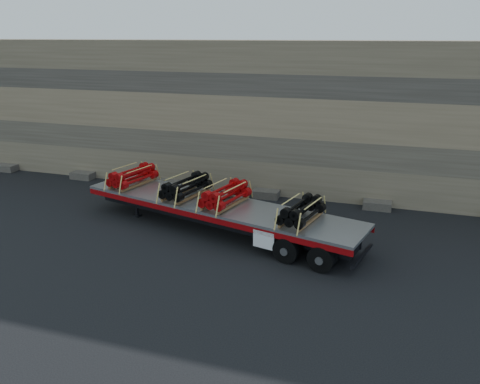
# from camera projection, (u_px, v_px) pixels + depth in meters

# --- Properties ---
(ground) EXTENTS (120.00, 120.00, 0.00)m
(ground) POSITION_uv_depth(u_px,v_px,m) (186.00, 230.00, 18.21)
(ground) COLOR black
(ground) RESTS_ON ground
(rock_wall) EXTENTS (44.00, 3.00, 7.00)m
(rock_wall) POSITION_uv_depth(u_px,v_px,m) (237.00, 115.00, 22.97)
(rock_wall) COLOR #7A6B54
(rock_wall) RESTS_ON ground
(trailer) EXTENTS (11.71, 4.96, 1.15)m
(trailer) POSITION_uv_depth(u_px,v_px,m) (217.00, 217.00, 17.99)
(trailer) COLOR #AAADB2
(trailer) RESTS_ON ground
(bundle_front) EXTENTS (1.52, 2.27, 0.74)m
(bundle_front) POSITION_uv_depth(u_px,v_px,m) (133.00, 177.00, 19.84)
(bundle_front) COLOR #A8080A
(bundle_front) RESTS_ON trailer
(bundle_midfront) EXTENTS (1.55, 2.33, 0.76)m
(bundle_midfront) POSITION_uv_depth(u_px,v_px,m) (186.00, 187.00, 18.41)
(bundle_midfront) COLOR black
(bundle_midfront) RESTS_ON trailer
(bundle_midrear) EXTENTS (1.54, 2.31, 0.75)m
(bundle_midrear) POSITION_uv_depth(u_px,v_px,m) (225.00, 195.00, 17.49)
(bundle_midrear) COLOR #A8080A
(bundle_midrear) RESTS_ON trailer
(bundle_rear) EXTENTS (1.46, 2.18, 0.71)m
(bundle_rear) POSITION_uv_depth(u_px,v_px,m) (301.00, 212.00, 15.94)
(bundle_rear) COLOR black
(bundle_rear) RESTS_ON trailer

